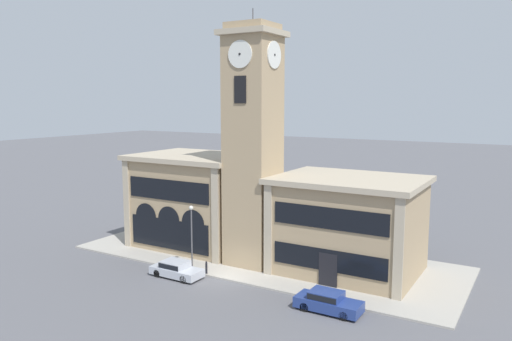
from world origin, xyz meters
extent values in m
plane|color=#56565B|center=(0.00, 0.00, 0.00)|extent=(300.00, 300.00, 0.00)
cube|color=#A39E93|center=(0.00, 6.63, 0.07)|extent=(35.15, 13.26, 0.15)
cube|color=tan|center=(0.00, 4.73, 9.83)|extent=(3.95, 3.95, 19.66)
cube|color=tan|center=(0.00, 4.73, 19.89)|extent=(4.65, 4.65, 0.45)
cube|color=tan|center=(0.00, 4.73, 20.41)|extent=(3.63, 3.63, 0.60)
cylinder|color=#4C4C51|center=(0.00, 4.73, 21.31)|extent=(0.10, 0.10, 1.20)
cylinder|color=silver|center=(0.00, 2.71, 18.05)|extent=(2.23, 0.10, 2.23)
cylinder|color=black|center=(0.00, 2.64, 18.05)|extent=(0.18, 0.04, 0.18)
cylinder|color=silver|center=(2.02, 4.73, 18.05)|extent=(0.10, 2.23, 2.23)
cylinder|color=black|center=(2.09, 4.73, 18.05)|extent=(0.04, 0.18, 0.18)
cube|color=black|center=(0.00, 2.72, 15.23)|extent=(1.10, 0.10, 2.20)
cube|color=tan|center=(-7.88, 7.01, 4.33)|extent=(11.22, 8.50, 8.65)
cube|color=tan|center=(-7.88, 7.01, 8.88)|extent=(11.92, 9.20, 0.45)
cube|color=tan|center=(-13.14, 2.70, 4.33)|extent=(0.70, 0.16, 8.65)
cube|color=tan|center=(-2.62, 2.70, 4.33)|extent=(0.70, 0.16, 8.65)
cube|color=black|center=(-7.88, 2.72, 6.23)|extent=(9.20, 0.10, 1.90)
cube|color=black|center=(-7.88, 2.72, 2.08)|extent=(8.98, 0.10, 2.77)
cylinder|color=black|center=(-10.69, 2.71, 3.46)|extent=(2.47, 0.06, 2.47)
cylinder|color=black|center=(-7.88, 2.71, 3.46)|extent=(2.47, 0.06, 2.47)
cylinder|color=black|center=(-5.08, 2.71, 3.46)|extent=(2.47, 0.06, 2.47)
cube|color=tan|center=(7.92, 7.01, 3.82)|extent=(11.30, 8.50, 7.64)
cube|color=tan|center=(7.92, 7.01, 7.86)|extent=(12.00, 9.20, 0.45)
cube|color=tan|center=(2.62, 2.70, 3.82)|extent=(0.70, 0.16, 7.64)
cube|color=tan|center=(13.22, 2.70, 3.82)|extent=(0.70, 0.16, 7.64)
cube|color=black|center=(7.92, 2.72, 5.50)|extent=(9.27, 0.10, 1.68)
cube|color=black|center=(7.92, 2.71, 1.37)|extent=(1.50, 0.12, 2.75)
cube|color=black|center=(7.92, 2.72, 2.20)|extent=(9.27, 0.10, 1.71)
cube|color=#B2B7C1|center=(-3.65, -1.34, 0.49)|extent=(4.42, 1.90, 0.63)
cube|color=#B2B7C1|center=(-3.83, -1.34, 1.06)|extent=(2.13, 1.70, 0.52)
cube|color=black|center=(-3.83, -1.34, 1.06)|extent=(2.04, 1.74, 0.39)
cylinder|color=black|center=(-2.28, -0.52, 0.32)|extent=(0.64, 0.22, 0.64)
cylinder|color=black|center=(-2.29, -2.18, 0.32)|extent=(0.64, 0.22, 0.64)
cylinder|color=black|center=(-5.01, -0.51, 0.32)|extent=(0.64, 0.22, 0.64)
cylinder|color=black|center=(-5.02, -2.16, 0.32)|extent=(0.64, 0.22, 0.64)
cube|color=navy|center=(9.65, -1.34, 0.54)|extent=(4.57, 1.87, 0.73)
cube|color=navy|center=(9.47, -1.34, 1.16)|extent=(2.20, 1.67, 0.52)
cube|color=black|center=(9.47, -1.34, 1.16)|extent=(2.11, 1.71, 0.39)
cylinder|color=black|center=(11.07, -0.54, 0.32)|extent=(0.64, 0.22, 0.63)
cylinder|color=black|center=(11.06, -2.16, 0.32)|extent=(0.64, 0.22, 0.63)
cylinder|color=black|center=(8.24, -0.52, 0.32)|extent=(0.64, 0.22, 0.63)
cylinder|color=black|center=(8.23, -2.14, 0.32)|extent=(0.64, 0.22, 0.63)
cylinder|color=#4C4C51|center=(-3.46, 0.45, 2.73)|extent=(0.12, 0.12, 5.15)
sphere|color=silver|center=(-3.46, 0.45, 5.48)|extent=(0.36, 0.36, 0.36)
cylinder|color=black|center=(-1.81, 0.23, 0.60)|extent=(0.18, 0.18, 0.90)
sphere|color=black|center=(-1.81, 0.23, 1.13)|extent=(0.16, 0.16, 0.16)
camera|label=1|loc=(21.91, -31.84, 14.32)|focal=35.00mm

